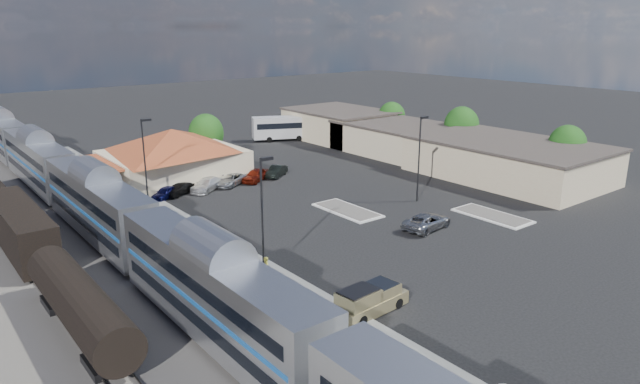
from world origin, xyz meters
TOP-DOWN VIEW (x-y plane):
  - ground at (0.00, 0.00)m, footprint 280.00×280.00m
  - railbed at (-21.00, 8.00)m, footprint 16.00×100.00m
  - platform at (-12.00, 6.00)m, footprint 5.50×92.00m
  - passenger_train at (-18.00, 9.17)m, footprint 3.00×104.00m
  - freight_cars at (-24.00, 9.77)m, footprint 2.80×46.00m
  - station_depot at (-4.56, 24.00)m, footprint 18.35×12.24m
  - buildings_east at (28.00, 14.28)m, footprint 14.40×51.40m
  - traffic_island_south at (4.00, 2.00)m, footprint 3.30×7.50m
  - traffic_island_north at (14.00, -8.00)m, footprint 3.30×7.50m
  - lamp_plat_s at (-10.90, -6.00)m, footprint 1.08×0.25m
  - lamp_plat_n at (-10.90, 16.00)m, footprint 1.08×0.25m
  - lamp_lot at (12.10, 0.00)m, footprint 1.08×0.25m
  - tree_east_a at (34.00, -4.00)m, footprint 4.56×4.56m
  - tree_east_b at (34.00, 12.00)m, footprint 4.94×4.94m
  - tree_east_c at (34.00, 26.00)m, footprint 4.41×4.41m
  - tree_depot at (3.00, 30.00)m, footprint 4.71×4.71m
  - pickup_truck at (-8.50, -14.86)m, footprint 5.48×2.35m
  - suv at (6.29, -6.46)m, footprint 5.61×3.15m
  - coach_bus at (20.97, 36.00)m, footprint 12.05×7.35m
  - person_a at (-11.43, -7.09)m, footprint 0.66×0.79m
  - person_b at (-12.21, 8.04)m, footprint 0.79×0.91m
  - parked_car_a at (-8.50, 17.42)m, footprint 3.99×3.26m
  - parked_car_b at (-6.78, 17.72)m, footprint 4.13×3.07m
  - parked_car_c at (-3.58, 17.42)m, footprint 5.25×4.34m
  - parked_car_d at (-0.38, 17.72)m, footprint 5.25×4.28m
  - parked_car_e at (2.82, 17.42)m, footprint 4.72×3.77m
  - parked_car_f at (6.02, 17.72)m, footprint 4.24×3.48m

SIDE VIEW (x-z plane):
  - ground at x=0.00m, z-range 0.00..0.00m
  - railbed at x=-21.00m, z-range 0.00..0.12m
  - platform at x=-12.00m, z-range 0.00..0.18m
  - traffic_island_south at x=4.00m, z-range 0.00..0.21m
  - traffic_island_north at x=14.00m, z-range 0.00..0.21m
  - parked_car_a at x=-8.50m, z-range 0.00..1.28m
  - parked_car_b at x=-6.78m, z-range 0.00..1.30m
  - parked_car_d at x=-0.38m, z-range 0.00..1.33m
  - parked_car_f at x=6.02m, z-range 0.00..1.36m
  - parked_car_c at x=-3.58m, z-range 0.00..1.43m
  - suv at x=6.29m, z-range 0.00..1.48m
  - parked_car_e at x=2.82m, z-range 0.00..1.51m
  - pickup_truck at x=-8.50m, z-range -0.05..1.80m
  - person_b at x=-12.21m, z-range 0.18..1.77m
  - person_a at x=-11.43m, z-range 0.18..2.04m
  - freight_cars at x=-24.00m, z-range -0.07..3.93m
  - coach_bus at x=20.97m, z-range 0.29..4.16m
  - buildings_east at x=28.00m, z-range -0.13..4.67m
  - passenger_train at x=-18.00m, z-range 0.09..5.64m
  - station_depot at x=-4.56m, z-range 0.03..6.23m
  - tree_east_c at x=34.00m, z-range 0.66..6.87m
  - tree_east_a at x=34.00m, z-range 0.68..7.10m
  - tree_depot at x=3.00m, z-range 0.71..7.34m
  - tree_east_b at x=34.00m, z-range 0.74..7.70m
  - lamp_plat_s at x=-10.90m, z-range 0.84..9.84m
  - lamp_plat_n at x=-10.90m, z-range 0.84..9.84m
  - lamp_lot at x=12.10m, z-range 0.84..9.84m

